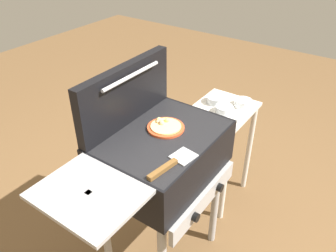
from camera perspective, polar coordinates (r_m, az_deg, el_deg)
grill at (r=1.69m, az=-1.13°, el=-5.68°), size 0.96×0.53×0.90m
grill_lid_open at (r=1.66m, az=-7.11°, el=5.36°), size 0.63×0.08×0.30m
pizza_cheese at (r=1.65m, az=-0.44°, el=-0.13°), size 0.18×0.18×0.04m
spatula at (r=1.43m, az=0.61°, el=-6.39°), size 0.27×0.10×0.02m
prep_table at (r=2.30m, az=8.76°, el=-1.49°), size 0.44×0.36×0.73m
topping_bowl_near at (r=2.24m, az=12.56°, el=3.79°), size 0.11×0.11×0.04m
topping_bowl_far at (r=2.24m, az=8.05°, el=4.40°), size 0.12×0.12×0.04m
topping_bowl_middle at (r=2.14m, az=9.48°, el=2.73°), size 0.11×0.11×0.04m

